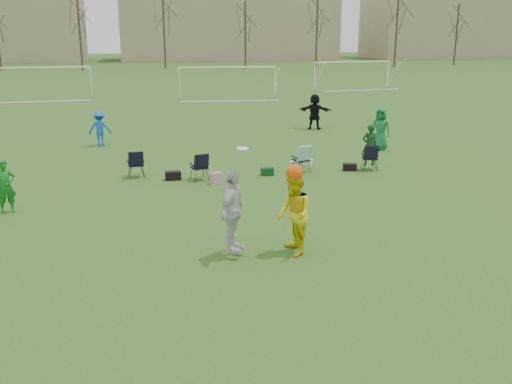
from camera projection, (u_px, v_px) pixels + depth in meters
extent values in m
plane|color=#2D541A|center=(228.00, 262.00, 12.89)|extent=(260.00, 260.00, 0.00)
imported|color=#136B1C|center=(5.00, 186.00, 16.18)|extent=(0.66, 0.56, 1.55)
imported|color=blue|center=(100.00, 128.00, 25.74)|extent=(1.06, 0.65, 1.60)
imported|color=#136B33|center=(380.00, 129.00, 24.85)|extent=(1.06, 1.02, 1.83)
imported|color=black|center=(315.00, 112.00, 30.15)|extent=(1.80, 1.18, 1.86)
imported|color=silver|center=(233.00, 211.00, 12.86)|extent=(0.94, 1.21, 1.91)
imported|color=yellow|center=(294.00, 214.00, 13.10)|extent=(0.77, 0.97, 1.92)
sphere|color=#DF4E0B|center=(295.00, 173.00, 12.83)|extent=(0.38, 0.38, 0.38)
cylinder|color=white|center=(242.00, 149.00, 12.52)|extent=(0.27, 0.27, 0.04)
imported|color=#0F3717|center=(369.00, 145.00, 21.30)|extent=(0.57, 0.38, 1.55)
cube|color=black|center=(173.00, 176.00, 19.95)|extent=(0.56, 0.32, 0.30)
cube|color=#C6809C|center=(216.00, 178.00, 19.39)|extent=(0.39, 0.29, 0.40)
cube|color=#0F391C|center=(267.00, 171.00, 20.60)|extent=(0.46, 0.29, 0.28)
cube|color=white|center=(296.00, 165.00, 21.43)|extent=(0.46, 0.35, 0.32)
cylinder|color=silver|center=(309.00, 163.00, 21.91)|extent=(0.26, 0.26, 0.30)
cube|color=black|center=(350.00, 167.00, 21.30)|extent=(0.55, 0.37, 0.26)
cube|color=black|center=(136.00, 164.00, 20.27)|extent=(0.66, 0.66, 0.96)
cube|color=black|center=(199.00, 166.00, 19.86)|extent=(0.74, 0.74, 0.96)
cube|color=black|center=(301.00, 159.00, 21.02)|extent=(0.76, 0.76, 0.96)
cube|color=black|center=(370.00, 157.00, 21.33)|extent=(0.71, 0.71, 0.96)
cylinder|color=white|center=(91.00, 83.00, 44.06)|extent=(0.12, 0.12, 2.40)
cylinder|color=white|center=(40.00, 68.00, 42.84)|extent=(7.28, 0.76, 0.12)
cylinder|color=white|center=(180.00, 84.00, 43.21)|extent=(0.12, 0.12, 2.40)
cylinder|color=white|center=(275.00, 83.00, 43.92)|extent=(0.12, 0.12, 2.40)
cylinder|color=white|center=(228.00, 67.00, 43.24)|extent=(7.29, 0.63, 0.12)
cylinder|color=white|center=(315.00, 76.00, 50.15)|extent=(0.12, 0.12, 2.40)
cylinder|color=white|center=(388.00, 75.00, 52.29)|extent=(0.12, 0.12, 2.40)
cylinder|color=white|center=(353.00, 62.00, 50.89)|extent=(7.25, 1.13, 0.12)
cylinder|color=#382B21|center=(80.00, 31.00, 74.66)|extent=(0.28, 0.28, 10.20)
cylinder|color=#382B21|center=(164.00, 26.00, 79.15)|extent=(0.28, 0.28, 11.40)
cylinder|color=#382B21|center=(245.00, 35.00, 78.43)|extent=(0.28, 0.28, 9.00)
cylinder|color=#382B21|center=(317.00, 31.00, 82.91)|extent=(0.28, 0.28, 10.20)
cylinder|color=#382B21|center=(397.00, 27.00, 81.71)|extent=(0.28, 0.28, 11.40)
cylinder|color=#382B21|center=(456.00, 35.00, 86.68)|extent=(0.28, 0.28, 9.00)
cube|color=tan|center=(228.00, 29.00, 104.40)|extent=(38.00, 16.00, 11.00)
cube|color=tan|center=(446.00, 24.00, 111.18)|extent=(30.00, 16.00, 13.00)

